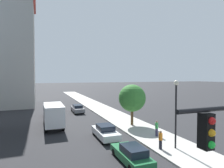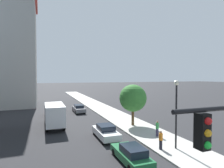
{
  "view_description": "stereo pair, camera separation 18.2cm",
  "coord_description": "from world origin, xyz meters",
  "views": [
    {
      "loc": [
        -4.03,
        -1.58,
        6.67
      ],
      "look_at": [
        1.78,
        13.6,
        6.02
      ],
      "focal_mm": 30.67,
      "sensor_mm": 36.0,
      "label": 1
    },
    {
      "loc": [
        -3.86,
        -1.65,
        6.67
      ],
      "look_at": [
        1.78,
        13.6,
        6.02
      ],
      "focal_mm": 30.67,
      "sensor_mm": 36.0,
      "label": 2
    }
  ],
  "objects": [
    {
      "name": "construction_building",
      "position": [
        -11.73,
        46.39,
        14.31
      ],
      "size": [
        14.51,
        12.76,
        36.14
      ],
      "color": "#B2AFA8",
      "rests_on": "ground"
    },
    {
      "name": "car_green",
      "position": [
        2.56,
        11.39,
        0.68
      ],
      "size": [
        1.74,
        4.52,
        1.4
      ],
      "color": "#1E6638",
      "rests_on": "ground"
    },
    {
      "name": "pedestrian_green_shirt",
      "position": [
        7.92,
        15.95,
        1.01
      ],
      "size": [
        0.34,
        0.34,
        1.68
      ],
      "color": "#38334C",
      "rests_on": "sidewalk"
    },
    {
      "name": "car_gray",
      "position": [
        2.56,
        33.45,
        0.72
      ],
      "size": [
        1.79,
        4.77,
        1.42
      ],
      "color": "slate",
      "rests_on": "ground"
    },
    {
      "name": "street_lamp",
      "position": [
        7.49,
        12.36,
        4.15
      ],
      "size": [
        0.44,
        0.44,
        6.16
      ],
      "color": "black",
      "rests_on": "sidewalk"
    },
    {
      "name": "car_red",
      "position": [
        -2.34,
        32.07,
        0.71
      ],
      "size": [
        1.81,
        4.16,
        1.47
      ],
      "color": "red",
      "rests_on": "ground"
    },
    {
      "name": "box_truck",
      "position": [
        -2.34,
        24.52,
        1.76
      ],
      "size": [
        2.29,
        7.74,
        3.1
      ],
      "color": "silver",
      "rests_on": "ground"
    },
    {
      "name": "pedestrian_orange_shirt",
      "position": [
        6.08,
        12.64,
        0.99
      ],
      "size": [
        0.34,
        0.34,
        1.66
      ],
      "color": "black",
      "rests_on": "sidewalk"
    },
    {
      "name": "sidewalk",
      "position": [
        7.73,
        20.0,
        0.07
      ],
      "size": [
        4.74,
        120.0,
        0.15
      ],
      "primitive_type": "cube",
      "color": "#B2AFA8",
      "rests_on": "ground"
    },
    {
      "name": "car_white",
      "position": [
        2.56,
        17.6,
        0.73
      ],
      "size": [
        1.89,
        4.52,
        1.47
      ],
      "color": "silver",
      "rests_on": "ground"
    },
    {
      "name": "street_tree",
      "position": [
        7.57,
        21.19,
        3.76
      ],
      "size": [
        3.63,
        3.63,
        5.44
      ],
      "color": "brown",
      "rests_on": "sidewalk"
    }
  ]
}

